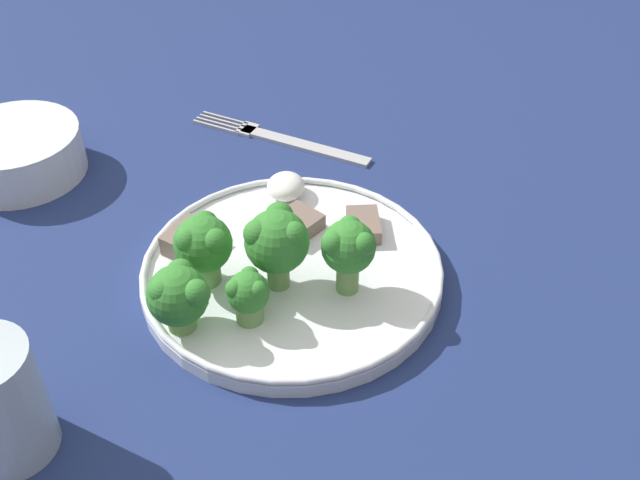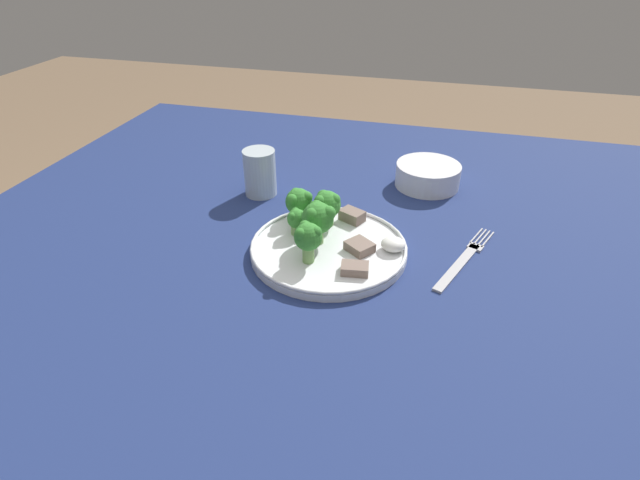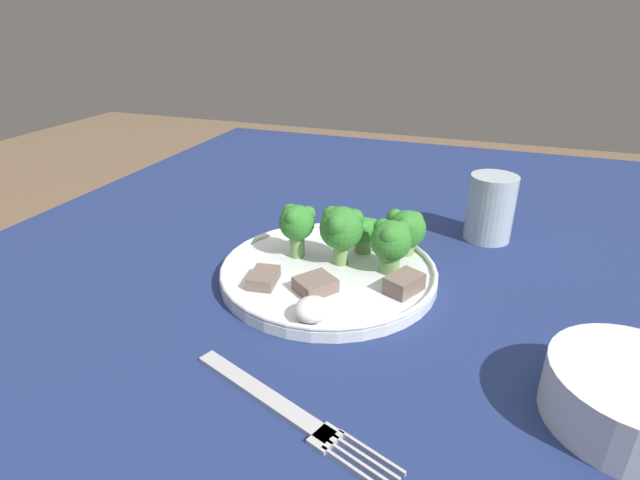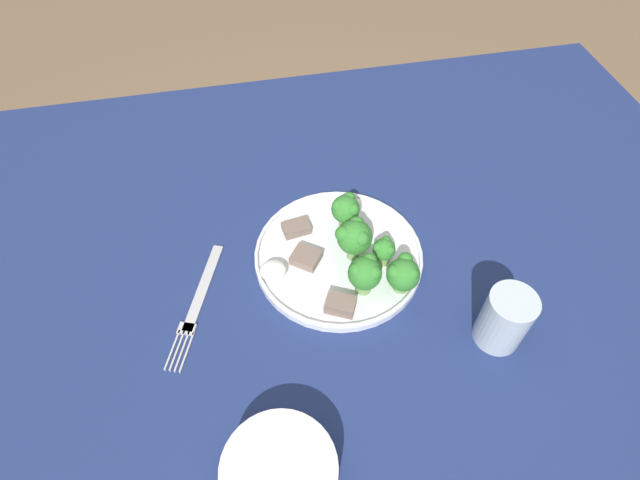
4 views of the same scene
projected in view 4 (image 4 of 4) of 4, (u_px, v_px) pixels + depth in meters
name	position (u px, v px, depth m)	size (l,w,h in m)	color
ground_plane	(344.00, 453.00, 1.33)	(8.00, 8.00, 0.00)	#7F664C
table	(360.00, 329.00, 0.79)	(1.32, 1.13, 0.78)	navy
dinner_plate	(338.00, 255.00, 0.75)	(0.25, 0.25, 0.02)	white
fork	(198.00, 303.00, 0.71)	(0.09, 0.20, 0.00)	#B2B2B7
cream_bowl	(280.00, 474.00, 0.55)	(0.13, 0.13, 0.05)	silver
drinking_glass	(504.00, 321.00, 0.65)	(0.06, 0.06, 0.09)	#B2C1CC
broccoli_floret_near_rim_left	(366.00, 273.00, 0.68)	(0.05, 0.05, 0.06)	#709E56
broccoli_floret_center_left	(353.00, 237.00, 0.71)	(0.05, 0.05, 0.07)	#709E56
broccoli_floret_back_left	(384.00, 250.00, 0.72)	(0.03, 0.03, 0.05)	#709E56
broccoli_floret_front_left	(402.00, 272.00, 0.69)	(0.05, 0.05, 0.06)	#709E56
broccoli_floret_center_back	(346.00, 209.00, 0.75)	(0.04, 0.04, 0.07)	#709E56
meat_slice_front_slice	(340.00, 305.00, 0.68)	(0.05, 0.04, 0.02)	#756056
meat_slice_middle_slice	(296.00, 228.00, 0.77)	(0.04, 0.03, 0.01)	#756056
meat_slice_rear_slice	(306.00, 257.00, 0.74)	(0.05, 0.05, 0.02)	#756056
sauce_dollop	(273.00, 270.00, 0.72)	(0.04, 0.04, 0.02)	white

